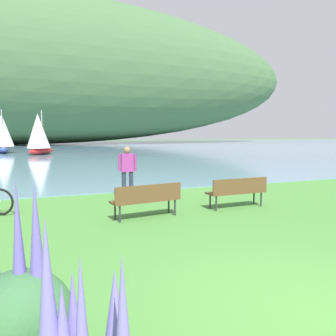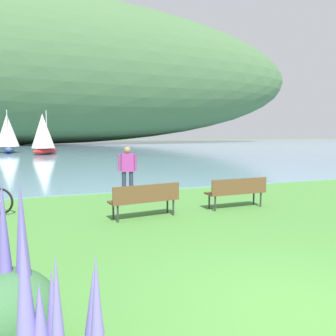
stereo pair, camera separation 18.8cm
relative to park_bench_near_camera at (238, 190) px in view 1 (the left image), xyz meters
The scene contains 9 objects.
ground_plane 5.76m from the park_bench_near_camera, 113.54° to the right, with size 200.00×200.00×0.00m, color #478438.
bay_water 43.72m from the park_bench_near_camera, 93.01° to the left, with size 180.00×80.00×0.04m, color #6B8EA8.
distant_hillside 61.83m from the park_bench_near_camera, 98.93° to the left, with size 113.86×28.00×27.60m, color #42663D.
park_bench_near_camera is the anchor object (origin of this frame).
park_bench_further_along 2.80m from the park_bench_near_camera, behind, with size 1.85×0.72×0.88m.
person_at_shoreline 3.71m from the park_bench_near_camera, 134.96° to the left, with size 0.61×0.27×1.71m.
echium_bush_far_cluster 7.44m from the park_bench_near_camera, 137.76° to the right, with size 0.96×0.96×1.75m.
sailboat_nearest_to_shore 33.03m from the park_bench_near_camera, 105.80° to the left, with size 2.56×3.97×4.54m.
sailboat_mid_bay 27.75m from the park_bench_near_camera, 101.15° to the left, with size 3.25×3.64×4.37m.
Camera 1 is at (-2.99, -2.97, 2.15)m, focal length 36.06 mm.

